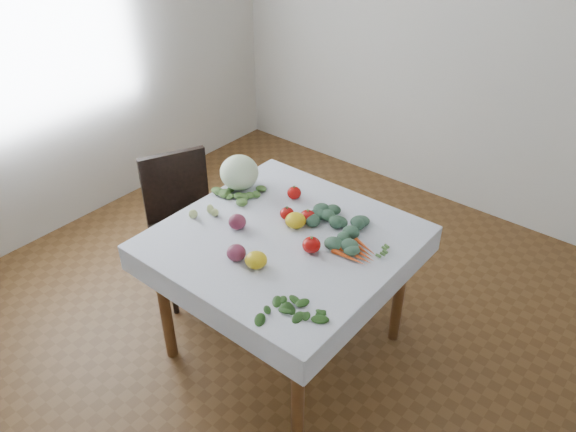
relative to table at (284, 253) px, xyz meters
The scene contains 20 objects.
ground 0.65m from the table, ahead, with size 4.00×4.00×0.00m, color brown.
back_wall 2.12m from the table, 90.00° to the left, with size 4.00×0.04×2.70m, color silver.
left_wall 2.12m from the table, behind, with size 0.04×4.00×2.70m, color silver.
table is the anchor object (origin of this frame).
tablecloth 0.10m from the table, ahead, with size 1.12×1.12×0.01m, color white.
chair 0.84m from the table, behind, with size 0.52×0.52×0.87m.
cabbage 0.56m from the table, 157.53° to the left, with size 0.21×0.21×0.19m, color #DAF1C9.
tomato_a 0.38m from the table, 120.59° to the left, with size 0.08×0.08×0.07m, color #B00E0B.
tomato_b 0.20m from the table, 123.70° to the left, with size 0.07×0.07×0.06m, color #B00E0B.
tomato_c 0.21m from the table, 82.86° to the left, with size 0.08×0.08×0.07m, color #B00E0B.
tomato_d 0.23m from the table, ahead, with size 0.09×0.09×0.08m, color #B00E0B.
heirloom_back 0.17m from the table, 93.61° to the left, with size 0.11×0.11×0.07m, color yellow.
heirloom_front 0.30m from the table, 78.84° to the right, with size 0.10×0.10×0.07m, color yellow.
onion_a 0.28m from the table, 157.16° to the right, with size 0.09×0.09×0.08m, color #52172F.
onion_b 0.32m from the table, 100.67° to the right, with size 0.09×0.09×0.08m, color #52172F.
tomatillo_cluster 0.47m from the table, 162.19° to the right, with size 0.10×0.10×0.04m.
carrot_bunch 0.39m from the table, 16.48° to the left, with size 0.19×0.18×0.03m.
kale_bunch 0.29m from the table, 53.68° to the left, with size 0.36×0.34×0.05m.
basil_bunch 0.58m from the table, 45.33° to the right, with size 0.26×0.21×0.01m.
dill_bunch 0.49m from the table, 160.43° to the left, with size 0.26×0.20×0.03m.
Camera 1 is at (1.41, -1.70, 2.36)m, focal length 35.00 mm.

